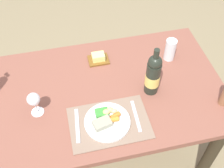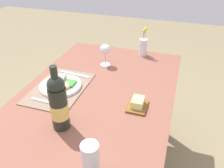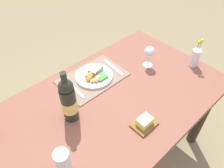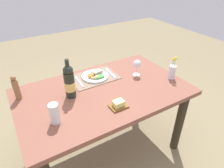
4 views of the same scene
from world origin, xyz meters
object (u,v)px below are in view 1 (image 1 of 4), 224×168
Objects in this scene: water_tumbler at (170,51)px; butter_dish at (98,58)px; knife at (136,116)px; dining_table at (105,102)px; wine_bottle at (153,75)px; wine_glass at (34,100)px; fork at (77,125)px; dinner_plate at (107,121)px.

water_tumbler reaches higher than butter_dish.
dining_table is at bearing 123.20° from knife.
wine_bottle is 0.66m from wine_glass.
wine_bottle is at bearing 0.84° from wine_glass.
wine_glass reaches higher than dining_table.
fork is 1.63× the size of butter_dish.
wine_bottle is (0.14, 0.16, 0.13)m from knife.
water_tumbler is at bearing 38.53° from dinner_plate.
dining_table is at bearing -92.81° from butter_dish.
wine_glass reaches higher than fork.
water_tumbler is 0.96× the size of wine_glass.
fork and knife have the same top height.
dinner_plate is at bearing -151.22° from wine_bottle.
butter_dish is at bearing 87.19° from dining_table.
dinner_plate is 1.21× the size of knife.
dinner_plate is at bearing -175.96° from knife.
dining_table is at bearing 9.73° from wine_glass.
knife is at bearing -16.20° from wine_glass.
knife is 0.25m from wine_bottle.
wine_bottle is (0.46, 0.15, 0.13)m from fork.
knife is at bearing 1.06° from dinner_plate.
water_tumbler is (0.33, 0.39, 0.06)m from knife.
dinner_plate is 1.61× the size of wine_glass.
wine_bottle reaches higher than water_tumbler.
butter_dish reaches higher than dining_table.
dinner_plate is 1.17× the size of fork.
water_tumbler is at bearing -10.11° from butter_dish.
knife is 1.33× the size of wine_glass.
knife is at bearing -76.27° from butter_dish.
water_tumbler is at bearing 35.53° from fork.
dinner_plate is 0.16m from fork.
water_tumbler is 0.46× the size of wine_bottle.
fork is 0.27m from wine_glass.
fork is 0.76m from water_tumbler.
butter_dish reaches higher than dinner_plate.
dinner_plate is 1.90× the size of butter_dish.
water_tumbler is at bearing 52.56° from knife.
dinner_plate reaches higher than fork.
knife is 0.52m from water_tumbler.
butter_dish is (0.41, 0.32, -0.09)m from wine_glass.
dining_table is 0.26m from dinner_plate.
dining_table is 0.29m from butter_dish.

